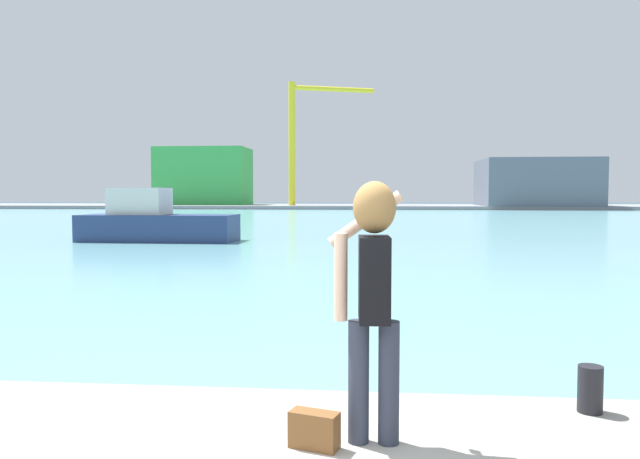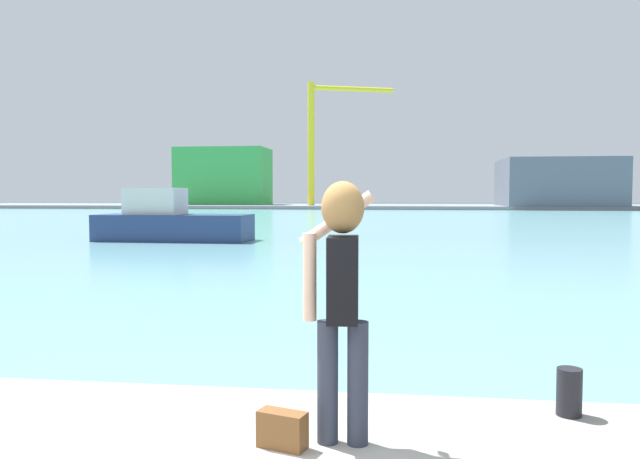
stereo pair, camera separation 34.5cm
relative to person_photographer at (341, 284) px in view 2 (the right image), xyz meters
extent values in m
plane|color=#334751|center=(-0.90, 49.05, -1.62)|extent=(220.00, 220.00, 0.00)
cube|color=#6BA8B2|center=(-0.90, 51.05, -1.61)|extent=(140.00, 100.00, 0.02)
cube|color=gray|center=(-0.90, 91.05, -1.37)|extent=(140.00, 20.00, 0.51)
cylinder|color=#2D3342|center=(-0.09, 0.00, -0.66)|extent=(0.14, 0.14, 0.82)
cylinder|color=#2D3342|center=(0.11, 0.00, -0.66)|extent=(0.14, 0.14, 0.82)
cube|color=black|center=(0.01, 0.00, 0.03)|extent=(0.22, 0.35, 0.56)
sphere|color=#E0B293|center=(0.01, 0.00, 0.49)|extent=(0.22, 0.22, 0.22)
ellipsoid|color=olive|center=(0.01, -0.02, 0.50)|extent=(0.28, 0.26, 0.34)
cylinder|color=#E0B293|center=(-0.21, 0.00, 0.04)|extent=(0.09, 0.09, 0.58)
cylinder|color=#E0B293|center=(-0.05, 0.21, 0.41)|extent=(0.53, 0.11, 0.40)
cube|color=black|center=(-0.06, 0.33, 0.58)|extent=(0.02, 0.07, 0.14)
cube|color=brown|center=(-0.37, -0.13, -0.95)|extent=(0.35, 0.23, 0.24)
cylinder|color=black|center=(1.64, 0.73, -0.89)|extent=(0.18, 0.18, 0.36)
cube|color=navy|center=(-10.11, 23.63, -0.98)|extent=(7.15, 2.59, 1.23)
cube|color=silver|center=(-11.00, 23.64, 0.25)|extent=(2.51, 1.91, 1.24)
cube|color=green|center=(-27.55, 91.70, 3.35)|extent=(13.97, 8.85, 8.93)
cube|color=slate|center=(22.57, 87.71, 2.21)|extent=(15.55, 13.44, 6.64)
cylinder|color=yellow|center=(-12.69, 86.12, 7.90)|extent=(1.00, 1.00, 18.02)
cylinder|color=yellow|center=(-6.78, 88.22, 16.11)|extent=(12.04, 4.85, 0.70)
camera|label=1|loc=(0.04, -4.04, 0.59)|focal=34.62mm
camera|label=2|loc=(0.38, -4.00, 0.59)|focal=34.62mm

